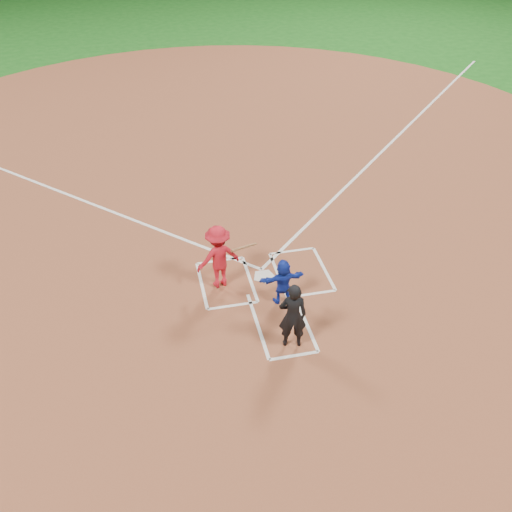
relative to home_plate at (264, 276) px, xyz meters
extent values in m
plane|color=#145315|center=(0.00, 0.00, -0.02)|extent=(120.00, 120.00, 0.00)
cylinder|color=brown|center=(0.00, 6.00, -0.01)|extent=(28.00, 28.00, 0.01)
cylinder|color=silver|center=(0.00, 0.00, 0.00)|extent=(0.60, 0.60, 0.02)
imported|color=#162FB3|center=(0.22, -0.99, 0.58)|extent=(1.11, 0.40, 1.18)
imported|color=black|center=(0.04, -2.43, 0.82)|extent=(0.66, 0.50, 1.66)
cube|color=white|center=(-0.98, 0.92, -0.01)|extent=(1.22, 0.08, 0.01)
cube|color=white|center=(-0.98, -0.92, -0.01)|extent=(1.22, 0.08, 0.01)
cube|color=white|center=(-0.37, 0.00, -0.01)|extent=(0.08, 1.83, 0.01)
cube|color=white|center=(-1.59, 0.00, -0.01)|extent=(0.08, 1.83, 0.01)
cube|color=white|center=(0.98, 0.92, -0.01)|extent=(1.22, 0.08, 0.01)
cube|color=white|center=(0.98, -0.92, -0.01)|extent=(1.22, 0.08, 0.01)
cube|color=white|center=(0.37, 0.00, -0.01)|extent=(0.08, 1.83, 0.01)
cube|color=white|center=(1.59, 0.00, -0.01)|extent=(0.08, 1.83, 0.01)
cube|color=white|center=(-0.55, -1.70, -0.01)|extent=(0.08, 2.20, 0.01)
cube|color=white|center=(0.55, -1.70, -0.01)|extent=(0.08, 2.20, 0.01)
cube|color=white|center=(0.00, -2.80, -0.01)|extent=(1.10, 0.08, 0.01)
cube|color=white|center=(7.07, 7.37, -0.01)|extent=(14.21, 14.21, 0.01)
cube|color=white|center=(-7.07, 7.37, -0.01)|extent=(14.21, 14.21, 0.01)
imported|color=red|center=(-1.15, -0.04, 0.83)|extent=(1.20, 0.85, 1.68)
cylinder|color=brown|center=(-0.55, -0.19, 1.13)|extent=(0.73, 0.52, 0.28)
camera|label=1|loc=(-2.67, -10.98, 8.99)|focal=40.00mm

